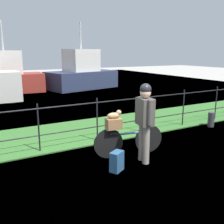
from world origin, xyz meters
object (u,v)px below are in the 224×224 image
backpack_on_paving (117,161)px  moored_boat_far (6,78)px  mooring_bollard (211,120)px  wooden_crate (114,124)px  moored_boat_near (82,74)px  bicycle_main (128,140)px  cyclist_person (145,116)px  terrier_dog (115,115)px

backpack_on_paving → moored_boat_far: size_ratio=0.10×
backpack_on_paving → mooring_bollard: (4.14, 1.24, 0.03)m
wooden_crate → mooring_bollard: (3.86, 0.61, -0.55)m
mooring_bollard → moored_boat_far: size_ratio=0.11×
moored_boat_near → backpack_on_paving: bearing=-109.6°
bicycle_main → wooden_crate: wooden_crate is taller
wooden_crate → moored_boat_near: 11.39m
bicycle_main → moored_boat_near: 11.35m
moored_boat_near → cyclist_person: bearing=-106.4°
cyclist_person → bicycle_main: bearing=100.8°
bicycle_main → cyclist_person: size_ratio=0.97×
backpack_on_paving → moored_boat_near: size_ratio=0.09×
cyclist_person → moored_boat_near: 11.76m
mooring_bollard → wooden_crate: bearing=-171.0°
bicycle_main → mooring_bollard: bearing=10.8°
terrier_dog → backpack_on_paving: bearing=-116.3°
cyclist_person → backpack_on_paving: cyclist_person is taller
wooden_crate → mooring_bollard: size_ratio=0.70×
terrier_dog → wooden_crate: bearing=170.4°
bicycle_main → wooden_crate: size_ratio=5.05×
terrier_dog → moored_boat_near: (3.74, 10.75, -0.08)m
terrier_dog → moored_boat_far: (-0.74, 11.16, -0.11)m
moored_boat_far → cyclist_person: bearing=-84.4°
wooden_crate → backpack_on_paving: wooden_crate is taller
bicycle_main → mooring_bollard: bicycle_main is taller
mooring_bollard → moored_boat_near: moored_boat_near is taller
terrier_dog → backpack_on_paving: (-0.31, -0.63, -0.77)m
backpack_on_paving → bicycle_main: bearing=12.8°
bicycle_main → moored_boat_far: moored_boat_far is taller
wooden_crate → cyclist_person: (0.44, -0.53, 0.22)m
terrier_dog → mooring_bollard: (3.83, 0.61, -0.74)m
terrier_dog → backpack_on_paving: terrier_dog is taller
cyclist_person → moored_boat_far: 11.74m
cyclist_person → mooring_bollard: (3.42, 1.14, -0.77)m
bicycle_main → mooring_bollard: 3.57m
bicycle_main → cyclist_person: 0.81m
moored_boat_near → terrier_dog: bearing=-109.2°
wooden_crate → moored_boat_far: 11.18m
wooden_crate → backpack_on_paving: 0.90m
terrier_dog → bicycle_main: bearing=-9.6°
moored_boat_near → moored_boat_far: bearing=174.8°
mooring_bollard → bicycle_main: bearing=-169.2°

